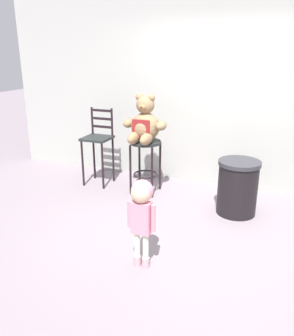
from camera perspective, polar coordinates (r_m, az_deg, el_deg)
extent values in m
plane|color=gray|center=(4.07, 7.40, -10.73)|extent=(24.00, 24.00, 0.00)
cube|color=#A8AAA3|center=(5.32, 13.42, 16.30)|extent=(7.17, 0.30, 3.61)
cylinder|color=#212625|center=(4.95, -0.25, 4.21)|extent=(0.44, 0.44, 0.04)
cylinder|color=black|center=(4.98, -2.70, -0.35)|extent=(0.03, 0.03, 0.73)
cylinder|color=black|center=(4.86, 0.82, -0.82)|extent=(0.03, 0.03, 0.73)
cylinder|color=black|center=(5.26, -1.23, 0.74)|extent=(0.03, 0.03, 0.73)
cylinder|color=black|center=(5.15, 2.13, 0.32)|extent=(0.03, 0.03, 0.73)
torus|color=black|center=(5.09, -0.25, -1.02)|extent=(0.35, 0.35, 0.02)
sphere|color=#8D714E|center=(4.90, -0.26, 6.68)|extent=(0.40, 0.40, 0.40)
cube|color=maroon|center=(4.75, -1.00, 6.41)|extent=(0.25, 0.03, 0.24)
sphere|color=#8D714E|center=(4.84, -0.26, 10.22)|extent=(0.25, 0.25, 0.25)
ellipsoid|color=olive|center=(4.75, -0.76, 9.86)|extent=(0.11, 0.08, 0.07)
sphere|color=black|center=(4.72, -0.89, 9.84)|extent=(0.03, 0.03, 0.03)
sphere|color=#8D714E|center=(4.86, -1.25, 11.45)|extent=(0.10, 0.10, 0.10)
sphere|color=#8D714E|center=(4.79, 0.73, 11.35)|extent=(0.10, 0.10, 0.10)
ellipsoid|color=#8D714E|center=(4.96, -2.99, 7.27)|extent=(0.14, 0.22, 0.13)
ellipsoid|color=#8D714E|center=(4.78, 2.30, 6.85)|extent=(0.14, 0.22, 0.13)
ellipsoid|color=#8D714E|center=(4.79, -2.10, 4.92)|extent=(0.14, 0.34, 0.16)
ellipsoid|color=#8D714E|center=(4.72, -0.11, 4.73)|extent=(0.14, 0.34, 0.16)
cylinder|color=#C59AA2|center=(3.52, -1.56, -14.74)|extent=(0.07, 0.07, 0.10)
cylinder|color=silver|center=(3.43, -1.59, -12.20)|extent=(0.06, 0.06, 0.26)
cylinder|color=#C59AA2|center=(3.50, -0.21, -15.04)|extent=(0.07, 0.07, 0.10)
cylinder|color=silver|center=(3.40, -0.21, -12.49)|extent=(0.06, 0.06, 0.26)
cube|color=pink|center=(3.27, -0.93, -8.03)|extent=(0.18, 0.10, 0.31)
cylinder|color=pink|center=(3.31, -2.82, -7.44)|extent=(0.05, 0.05, 0.27)
cylinder|color=pink|center=(3.23, 1.01, -8.13)|extent=(0.05, 0.05, 0.27)
sphere|color=#D8B293|center=(3.17, -0.95, -4.04)|extent=(0.19, 0.19, 0.19)
sphere|color=pink|center=(3.18, -0.79, -3.73)|extent=(0.21, 0.21, 0.21)
cylinder|color=black|center=(4.56, 14.44, -3.36)|extent=(0.49, 0.49, 0.65)
cylinder|color=#2D2D33|center=(4.44, 14.81, 0.80)|extent=(0.52, 0.52, 0.05)
cube|color=#212625|center=(5.33, -8.10, 4.81)|extent=(0.40, 0.40, 0.03)
cylinder|color=black|center=(5.38, -10.39, 0.71)|extent=(0.03, 0.03, 0.70)
cylinder|color=black|center=(5.21, -7.21, 0.28)|extent=(0.03, 0.03, 0.70)
cylinder|color=black|center=(5.66, -8.58, 1.71)|extent=(0.03, 0.03, 0.70)
cylinder|color=black|center=(5.50, -5.50, 1.33)|extent=(0.03, 0.03, 0.70)
cylinder|color=black|center=(5.51, -8.88, 7.62)|extent=(0.03, 0.03, 0.41)
cylinder|color=black|center=(5.35, -5.70, 7.41)|extent=(0.03, 0.03, 0.41)
cube|color=black|center=(5.44, -7.28, 6.67)|extent=(0.34, 0.02, 0.04)
cube|color=black|center=(5.42, -7.33, 7.95)|extent=(0.34, 0.02, 0.04)
cube|color=black|center=(5.40, -7.39, 9.23)|extent=(0.34, 0.02, 0.04)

